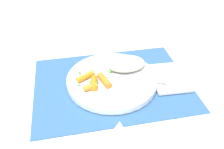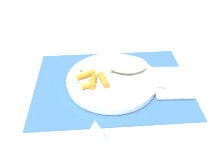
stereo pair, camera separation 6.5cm
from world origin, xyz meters
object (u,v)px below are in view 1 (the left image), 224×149
object	(u,v)px
fork	(121,77)
wine_glass	(119,143)
carrot_portion	(95,81)
napkin	(168,78)
rice_mound	(126,64)
plate	(112,80)

from	to	relation	value
fork	wine_glass	bearing A→B (deg)	75.59
carrot_portion	napkin	distance (m)	0.21
napkin	fork	bearing A→B (deg)	-2.77
wine_glass	carrot_portion	bearing A→B (deg)	-89.16
napkin	rice_mound	bearing A→B (deg)	-25.01
carrot_portion	fork	world-z (taller)	carrot_portion
plate	wine_glass	distance (m)	0.30
plate	carrot_portion	bearing A→B (deg)	18.85
fork	napkin	world-z (taller)	fork
plate	napkin	xyz separation A→B (m)	(-0.16, 0.02, -0.00)
fork	wine_glass	size ratio (longest dim) A/B	1.14
rice_mound	carrot_portion	size ratio (longest dim) A/B	1.19
rice_mound	napkin	bearing A→B (deg)	154.99
carrot_portion	fork	bearing A→B (deg)	-173.78
carrot_portion	wine_glass	distance (m)	0.28
plate	wine_glass	xyz separation A→B (m)	(0.05, 0.28, 0.10)
carrot_portion	napkin	xyz separation A→B (m)	(-0.21, -0.00, -0.02)
plate	rice_mound	world-z (taller)	rice_mound
plate	rice_mound	xyz separation A→B (m)	(-0.05, -0.04, 0.02)
carrot_portion	napkin	size ratio (longest dim) A/B	0.69
rice_mound	wine_glass	distance (m)	0.34
fork	wine_glass	distance (m)	0.30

